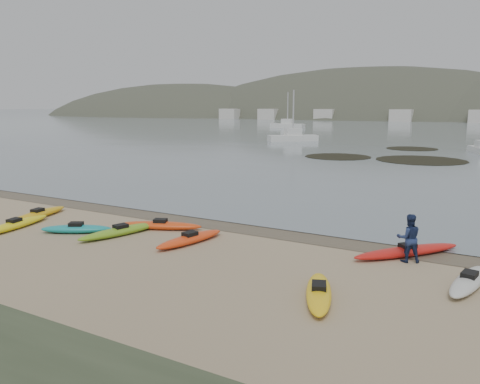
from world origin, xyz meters
The scene contains 6 objects.
ground centered at (0.00, 0.00, 0.00)m, with size 600.00×600.00×0.00m, color tan.
wet_sand centered at (0.00, -0.30, 0.00)m, with size 60.00×60.00×0.00m, color brown.
kayaks centered at (-0.69, -3.68, 0.17)m, with size 20.01×8.69×0.34m.
person_east centered at (7.59, -1.67, 0.85)m, with size 0.82×0.64×1.69m, color navy.
kelp_mats centered at (0.27, 33.12, 0.03)m, with size 15.81×19.86×0.04m.
moored_boats centered at (5.18, 77.99, 0.53)m, with size 83.24×81.44×1.15m.
Camera 1 is at (10.09, -18.05, 5.34)m, focal length 35.00 mm.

